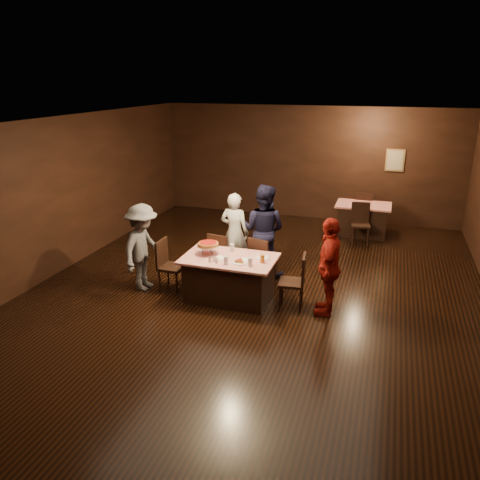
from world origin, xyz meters
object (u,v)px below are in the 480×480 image
chair_back_far (364,210)px  diner_red_shirt (329,267)px  back_table (362,219)px  chair_far_right (263,261)px  chair_far_left (222,256)px  glass_front_right (250,262)px  diner_navy_hoodie (264,230)px  diner_white_jacket (235,232)px  pizza_stand (208,244)px  glass_front_left (226,260)px  glass_back (232,248)px  chair_end_right (292,281)px  chair_back_near (360,224)px  plate_empty (262,258)px  glass_amber (262,259)px  chair_end_left (172,266)px  main_table (229,278)px  diner_grey_knit (143,247)px

chair_back_far → diner_red_shirt: size_ratio=0.58×
back_table → chair_far_right: chair_far_right is taller
chair_far_left → glass_front_right: 1.36m
back_table → diner_navy_hoodie: bearing=-118.5°
diner_white_jacket → diner_navy_hoodie: size_ratio=0.89×
pizza_stand → glass_front_left: size_ratio=2.71×
diner_red_shirt → glass_front_right: 1.27m
glass_front_right → glass_back: bearing=132.3°
pizza_stand → glass_back: 0.44m
back_table → glass_back: size_ratio=9.29×
chair_end_right → chair_back_near: size_ratio=1.00×
plate_empty → glass_amber: (0.05, -0.20, 0.06)m
chair_far_left → chair_end_left: size_ratio=1.00×
chair_far_left → diner_white_jacket: size_ratio=0.59×
glass_front_right → chair_far_right: bearing=92.9°
chair_end_right → glass_amber: (-0.50, -0.05, 0.37)m
chair_far_left → diner_navy_hoodie: size_ratio=0.53×
back_table → plate_empty: 4.45m
glass_back → glass_amber: bearing=-28.3°
main_table → glass_back: bearing=99.5°
main_table → glass_front_left: bearing=-80.5°
back_table → glass_front_left: glass_front_left is taller
chair_far_right → pizza_stand: 1.16m
diner_red_shirt → glass_amber: diner_red_shirt is taller
diner_grey_knit → glass_front_right: diner_grey_knit is taller
chair_end_left → diner_red_shirt: 2.82m
chair_far_right → diner_white_jacket: (-0.72, 0.49, 0.32)m
glass_front_left → glass_back: size_ratio=1.00×
back_table → diner_white_jacket: (-2.27, -3.11, 0.41)m
chair_far_right → diner_red_shirt: diner_red_shirt is taller
chair_back_far → diner_red_shirt: bearing=90.3°
chair_end_right → chair_far_left: bearing=-123.0°
main_table → chair_back_far: size_ratio=1.68×
diner_red_shirt → chair_far_left: bearing=-111.5°
diner_white_jacket → plate_empty: bearing=133.6°
chair_end_right → diner_white_jacket: bearing=-137.6°
diner_navy_hoodie → glass_amber: (0.33, -1.31, -0.06)m
pizza_stand → glass_amber: pizza_stand is taller
chair_end_left → diner_red_shirt: (2.80, -0.00, 0.34)m
chair_far_left → pizza_stand: size_ratio=2.50×
chair_far_left → chair_back_near: bearing=-120.1°
glass_front_left → main_table: bearing=99.5°
main_table → glass_front_right: bearing=-29.1°
glass_back → diner_navy_hoodie: bearing=71.6°
diner_white_jacket → chair_end_right: bearing=143.9°
diner_grey_knit → glass_front_left: (1.67, -0.22, 0.04)m
back_table → glass_front_left: (-1.90, -4.65, 0.46)m
chair_end_left → glass_amber: bearing=-90.9°
pizza_stand → plate_empty: 0.97m
chair_end_left → glass_front_left: chair_end_left is taller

